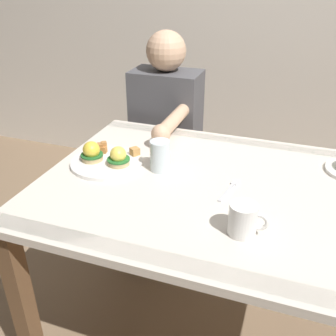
% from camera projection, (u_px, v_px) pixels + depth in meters
% --- Properties ---
extents(ground_plane, '(6.00, 6.00, 0.00)m').
position_uv_depth(ground_plane, '(205.00, 333.00, 1.66)').
color(ground_plane, '#7F664C').
extents(dining_table, '(1.20, 0.90, 0.74)m').
position_uv_depth(dining_table, '(213.00, 212.00, 1.36)').
color(dining_table, silver).
rests_on(dining_table, ground_plane).
extents(eggs_benedict_plate, '(0.27, 0.27, 0.09)m').
position_uv_depth(eggs_benedict_plate, '(106.00, 159.00, 1.44)').
color(eggs_benedict_plate, white).
rests_on(eggs_benedict_plate, dining_table).
extents(coffee_mug, '(0.11, 0.08, 0.09)m').
position_uv_depth(coffee_mug, '(244.00, 219.00, 1.06)').
color(coffee_mug, white).
rests_on(coffee_mug, dining_table).
extents(fork, '(0.05, 0.16, 0.00)m').
position_uv_depth(fork, '(230.00, 189.00, 1.29)').
color(fork, silver).
rests_on(fork, dining_table).
extents(water_glass_near, '(0.07, 0.07, 0.11)m').
position_uv_depth(water_glass_near, '(160.00, 158.00, 1.39)').
color(water_glass_near, silver).
rests_on(water_glass_near, dining_table).
extents(diner_person, '(0.34, 0.54, 1.14)m').
position_uv_depth(diner_person, '(165.00, 131.00, 1.97)').
color(diner_person, '#33333D').
rests_on(diner_person, ground_plane).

